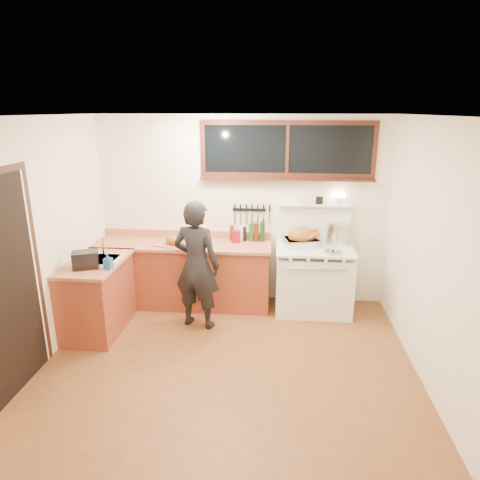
# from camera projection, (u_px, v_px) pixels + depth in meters

# --- Properties ---
(ground_plane) EXTENTS (4.00, 3.50, 0.02)m
(ground_plane) POSITION_uv_depth(u_px,v_px,m) (229.00, 364.00, 4.68)
(ground_plane) COLOR brown
(room_shell) EXTENTS (4.10, 3.60, 2.65)m
(room_shell) POSITION_uv_depth(u_px,v_px,m) (227.00, 216.00, 4.19)
(room_shell) COLOR white
(room_shell) RESTS_ON ground
(counter_back) EXTENTS (2.44, 0.64, 1.00)m
(counter_back) POSITION_uv_depth(u_px,v_px,m) (183.00, 273.00, 5.99)
(counter_back) COLOR maroon
(counter_back) RESTS_ON ground
(counter_left) EXTENTS (0.64, 1.09, 0.90)m
(counter_left) POSITION_uv_depth(u_px,v_px,m) (98.00, 296.00, 5.28)
(counter_left) COLOR maroon
(counter_left) RESTS_ON ground
(sink_unit) EXTENTS (0.50, 0.45, 0.37)m
(sink_unit) POSITION_uv_depth(u_px,v_px,m) (98.00, 263.00, 5.23)
(sink_unit) COLOR white
(sink_unit) RESTS_ON counter_left
(vintage_stove) EXTENTS (1.02, 0.74, 1.58)m
(vintage_stove) POSITION_uv_depth(u_px,v_px,m) (313.00, 278.00, 5.79)
(vintage_stove) COLOR white
(vintage_stove) RESTS_ON ground
(back_window) EXTENTS (2.32, 0.13, 0.77)m
(back_window) POSITION_uv_depth(u_px,v_px,m) (287.00, 156.00, 5.65)
(back_window) COLOR black
(back_window) RESTS_ON room_shell
(left_doorway) EXTENTS (0.02, 1.04, 2.17)m
(left_doorway) POSITION_uv_depth(u_px,v_px,m) (10.00, 284.00, 4.00)
(left_doorway) COLOR black
(left_doorway) RESTS_ON ground
(knife_strip) EXTENTS (0.52, 0.03, 0.28)m
(knife_strip) POSITION_uv_depth(u_px,v_px,m) (251.00, 211.00, 5.93)
(knife_strip) COLOR black
(knife_strip) RESTS_ON room_shell
(man) EXTENTS (0.67, 0.52, 1.63)m
(man) POSITION_uv_depth(u_px,v_px,m) (197.00, 265.00, 5.27)
(man) COLOR black
(man) RESTS_ON ground
(soap_bottle) EXTENTS (0.09, 0.09, 0.19)m
(soap_bottle) POSITION_uv_depth(u_px,v_px,m) (108.00, 261.00, 4.89)
(soap_bottle) COLOR #2158A6
(soap_bottle) RESTS_ON counter_left
(toaster) EXTENTS (0.34, 0.29, 0.20)m
(toaster) POSITION_uv_depth(u_px,v_px,m) (85.00, 260.00, 4.92)
(toaster) COLOR black
(toaster) RESTS_ON counter_left
(cutting_board) EXTENTS (0.54, 0.48, 0.15)m
(cutting_board) POSITION_uv_depth(u_px,v_px,m) (174.00, 242.00, 5.74)
(cutting_board) COLOR #B66B48
(cutting_board) RESTS_ON counter_back
(roast_turkey) EXTENTS (0.54, 0.46, 0.26)m
(roast_turkey) POSITION_uv_depth(u_px,v_px,m) (302.00, 238.00, 5.72)
(roast_turkey) COLOR silver
(roast_turkey) RESTS_ON vintage_stove
(stockpot) EXTENTS (0.39, 0.39, 0.30)m
(stockpot) POSITION_uv_depth(u_px,v_px,m) (338.00, 233.00, 5.81)
(stockpot) COLOR silver
(stockpot) RESTS_ON vintage_stove
(saucepan) EXTENTS (0.23, 0.30, 0.13)m
(saucepan) POSITION_uv_depth(u_px,v_px,m) (315.00, 240.00, 5.77)
(saucepan) COLOR silver
(saucepan) RESTS_ON vintage_stove
(pot_lid) EXTENTS (0.24, 0.24, 0.04)m
(pot_lid) POSITION_uv_depth(u_px,v_px,m) (333.00, 252.00, 5.45)
(pot_lid) COLOR silver
(pot_lid) RESTS_ON vintage_stove
(coffee_tin) EXTENTS (0.12, 0.11, 0.17)m
(coffee_tin) POSITION_uv_depth(u_px,v_px,m) (236.00, 237.00, 5.87)
(coffee_tin) COLOR maroon
(coffee_tin) RESTS_ON counter_back
(pitcher) EXTENTS (0.12, 0.12, 0.18)m
(pitcher) POSITION_uv_depth(u_px,v_px,m) (242.00, 234.00, 5.96)
(pitcher) COLOR white
(pitcher) RESTS_ON counter_back
(bottle_cluster) EXTENTS (0.49, 0.07, 0.28)m
(bottle_cluster) POSITION_uv_depth(u_px,v_px,m) (250.00, 233.00, 5.92)
(bottle_cluster) COLOR black
(bottle_cluster) RESTS_ON counter_back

